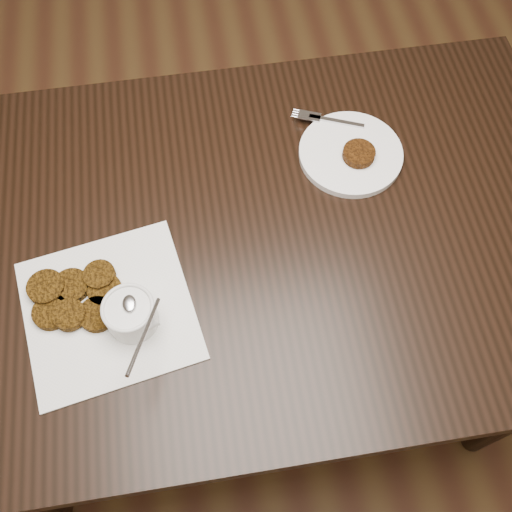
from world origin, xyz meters
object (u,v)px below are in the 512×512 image
Objects in this scene: sauce_ramekin at (127,307)px; plate_with_patty at (351,151)px; table at (252,309)px; napkin at (108,310)px.

plate_with_patty is at bearing 32.66° from sauce_ramekin.
table is 6.31× the size of plate_with_patty.
table is 0.51m from sauce_ramekin.
plate_with_patty is at bearing 32.80° from table.
table is 0.48m from napkin.
napkin is 0.08m from sauce_ramekin.
sauce_ramekin is at bearing -147.34° from plate_with_patty.
sauce_ramekin is (-0.23, -0.14, 0.44)m from table.
plate_with_patty is at bearing 27.88° from napkin.
napkin is 0.55m from plate_with_patty.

